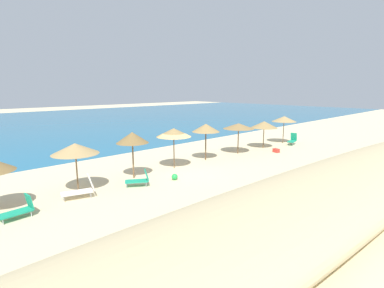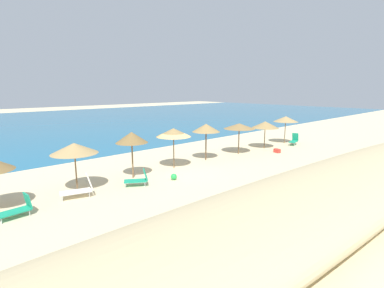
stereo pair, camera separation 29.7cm
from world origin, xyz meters
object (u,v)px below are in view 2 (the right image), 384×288
beach_umbrella_2 (74,148)px  cooler_box (277,151)px  beach_umbrella_7 (265,125)px  beach_umbrella_8 (286,119)px  beach_umbrella_4 (174,132)px  beach_umbrella_6 (239,126)px  beach_umbrella_3 (132,138)px  lounge_chair_0 (18,208)px  lounge_chair_1 (80,189)px  beach_ball (174,177)px  beach_umbrella_5 (206,128)px  lounge_chair_3 (294,140)px  lounge_chair_2 (138,179)px

beach_umbrella_2 → cooler_box: size_ratio=4.90×
beach_umbrella_2 → cooler_box: bearing=-7.6°
beach_umbrella_7 → beach_umbrella_8: size_ratio=0.91×
beach_umbrella_4 → beach_umbrella_6: bearing=-1.7°
beach_umbrella_4 → beach_umbrella_7: 10.80m
beach_umbrella_3 → lounge_chair_0: beach_umbrella_3 is taller
lounge_chair_1 → beach_umbrella_7: bearing=-71.8°
lounge_chair_1 → beach_ball: lounge_chair_1 is taller
beach_ball → beach_umbrella_3: bearing=127.5°
beach_umbrella_4 → beach_umbrella_8: bearing=-1.5°
beach_umbrella_8 → beach_umbrella_5: bearing=177.4°
beach_umbrella_7 → cooler_box: beach_umbrella_7 is taller
beach_umbrella_7 → lounge_chair_3: bearing=-16.7°
beach_umbrella_6 → lounge_chair_3: bearing=-10.0°
beach_umbrella_3 → beach_umbrella_5: (6.76, 0.14, -0.03)m
lounge_chair_0 → beach_ball: lounge_chair_0 is taller
beach_umbrella_4 → beach_umbrella_8: 14.55m
lounge_chair_1 → cooler_box: 17.18m
beach_umbrella_7 → beach_umbrella_2: bearing=178.9°
beach_umbrella_7 → lounge_chair_1: bearing=-177.8°
beach_umbrella_3 → lounge_chair_3: (17.80, -1.49, -2.10)m
beach_umbrella_5 → beach_umbrella_8: 11.17m
lounge_chair_1 → beach_ball: size_ratio=4.51×
beach_umbrella_3 → lounge_chair_2: size_ratio=2.02×
beach_umbrella_7 → lounge_chair_3: 4.18m
lounge_chair_1 → beach_ball: (5.46, -1.01, -0.28)m
beach_umbrella_6 → beach_umbrella_7: 3.69m
beach_umbrella_4 → beach_ball: size_ratio=7.42×
beach_umbrella_3 → beach_umbrella_5: beach_umbrella_3 is taller
beach_umbrella_3 → lounge_chair_1: beach_umbrella_3 is taller
beach_umbrella_4 → lounge_chair_0: (-10.18, -1.55, -2.18)m
beach_umbrella_2 → lounge_chair_0: size_ratio=1.94×
beach_umbrella_7 → lounge_chair_2: bearing=-175.3°
beach_ball → beach_umbrella_7: bearing=7.7°
beach_umbrella_6 → beach_ball: 9.33m
beach_umbrella_8 → lounge_chair_2: bearing=-176.2°
lounge_chair_0 → lounge_chair_1: (2.96, 0.45, 0.09)m
lounge_chair_2 → lounge_chair_3: (18.43, 0.13, 0.08)m
beach_umbrella_2 → beach_umbrella_5: 10.37m
beach_umbrella_2 → lounge_chair_2: (2.96, -1.56, -2.00)m
beach_umbrella_8 → lounge_chair_1: bearing=-178.1°
beach_umbrella_5 → beach_umbrella_7: beach_umbrella_5 is taller
lounge_chair_3 → beach_umbrella_6: bearing=66.5°
beach_umbrella_6 → lounge_chair_3: (7.31, -1.29, -1.92)m
lounge_chair_1 → cooler_box: size_ratio=3.14×
beach_umbrella_4 → beach_umbrella_7: bearing=-2.2°
beach_umbrella_6 → lounge_chair_3: 7.67m
beach_umbrella_3 → beach_umbrella_5: 6.76m
lounge_chair_2 → beach_umbrella_3: bearing=11.1°
beach_umbrella_3 → beach_umbrella_7: 14.17m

